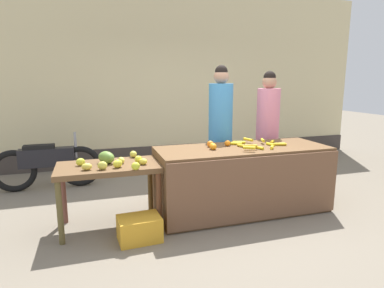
{
  "coord_description": "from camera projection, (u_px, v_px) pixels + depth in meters",
  "views": [
    {
      "loc": [
        -1.49,
        -3.65,
        1.67
      ],
      "look_at": [
        -0.29,
        0.15,
        0.89
      ],
      "focal_mm": 30.54,
      "sensor_mm": 36.0,
      "label": 1
    }
  ],
  "objects": [
    {
      "name": "ground_plane",
      "position": [
        217.0,
        213.0,
        4.18
      ],
      "size": [
        24.0,
        24.0,
        0.0
      ],
      "primitive_type": "plane",
      "color": "#756B5B"
    },
    {
      "name": "market_wall_back",
      "position": [
        166.0,
        80.0,
        6.52
      ],
      "size": [
        8.61,
        0.23,
        3.42
      ],
      "color": "beige",
      "rests_on": "ground"
    },
    {
      "name": "fruit_stall_counter",
      "position": [
        243.0,
        179.0,
        4.18
      ],
      "size": [
        2.19,
        0.83,
        0.84
      ],
      "color": "brown",
      "rests_on": "ground"
    },
    {
      "name": "side_table_wooden",
      "position": [
        109.0,
        173.0,
        3.67
      ],
      "size": [
        1.13,
        0.64,
        0.74
      ],
      "color": "brown",
      "rests_on": "ground"
    },
    {
      "name": "banana_bunch_pile",
      "position": [
        257.0,
        144.0,
        4.18
      ],
      "size": [
        0.7,
        0.63,
        0.07
      ],
      "color": "gold",
      "rests_on": "fruit_stall_counter"
    },
    {
      "name": "orange_pile",
      "position": [
        216.0,
        145.0,
        4.06
      ],
      "size": [
        0.33,
        0.24,
        0.08
      ],
      "color": "orange",
      "rests_on": "fruit_stall_counter"
    },
    {
      "name": "mango_papaya_pile",
      "position": [
        113.0,
        160.0,
        3.64
      ],
      "size": [
        0.79,
        0.68,
        0.14
      ],
      "color": "#D2CC49",
      "rests_on": "side_table_wooden"
    },
    {
      "name": "vendor_woman_blue_shirt",
      "position": [
        220.0,
        131.0,
        4.69
      ],
      "size": [
        0.34,
        0.34,
        1.88
      ],
      "color": "#33333D",
      "rests_on": "ground"
    },
    {
      "name": "vendor_woman_pink_shirt",
      "position": [
        267.0,
        131.0,
        4.95
      ],
      "size": [
        0.34,
        0.34,
        1.8
      ],
      "color": "#33333D",
      "rests_on": "ground"
    },
    {
      "name": "parked_motorcycle",
      "position": [
        47.0,
        164.0,
        5.03
      ],
      "size": [
        1.6,
        0.18,
        0.88
      ],
      "color": "black",
      "rests_on": "ground"
    },
    {
      "name": "produce_crate",
      "position": [
        139.0,
        229.0,
        3.44
      ],
      "size": [
        0.46,
        0.35,
        0.26
      ],
      "primitive_type": "cube",
      "rotation": [
        0.0,
        0.0,
        0.06
      ],
      "color": "gold",
      "rests_on": "ground"
    },
    {
      "name": "produce_sack",
      "position": [
        167.0,
        183.0,
        4.57
      ],
      "size": [
        0.4,
        0.43,
        0.52
      ],
      "primitive_type": "ellipsoid",
      "rotation": [
        0.0,
        0.0,
        1.88
      ],
      "color": "maroon",
      "rests_on": "ground"
    }
  ]
}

